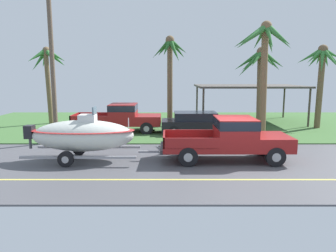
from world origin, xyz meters
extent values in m
cube|color=#4C4C51|center=(0.00, 0.00, -0.03)|extent=(36.00, 8.00, 0.06)
cube|color=#3D6633|center=(0.00, 11.00, 0.00)|extent=(36.00, 14.00, 0.11)
cube|color=#DBCC4C|center=(0.00, -1.80, 0.00)|extent=(34.20, 0.12, 0.01)
cube|color=maroon|center=(-0.45, 0.79, 0.63)|extent=(5.42, 2.03, 0.22)
cube|color=maroon|center=(1.50, 0.79, 0.93)|extent=(1.52, 2.03, 0.38)
cube|color=maroon|center=(-0.07, 0.79, 1.31)|extent=(1.63, 2.03, 1.14)
cube|color=black|center=(-0.07, 0.79, 1.65)|extent=(1.65, 2.05, 0.38)
cube|color=#621111|center=(-2.02, 0.79, 0.76)|extent=(2.28, 2.03, 0.04)
cube|color=maroon|center=(-2.02, 1.77, 0.96)|extent=(2.28, 0.08, 0.45)
cube|color=maroon|center=(-2.02, -0.18, 0.96)|extent=(2.28, 0.08, 0.45)
cube|color=maroon|center=(-3.12, 0.79, 0.96)|extent=(0.08, 2.03, 0.45)
cube|color=#333338|center=(-3.22, 0.79, 0.57)|extent=(0.12, 1.83, 0.16)
sphere|color=#B2B2B7|center=(-3.34, 0.79, 0.62)|extent=(0.10, 0.10, 0.10)
cylinder|color=black|center=(1.43, 1.69, 0.40)|extent=(0.80, 0.28, 0.80)
cylinder|color=#9E9EA3|center=(1.43, 1.69, 0.40)|extent=(0.36, 0.29, 0.36)
cylinder|color=black|center=(1.43, -0.11, 0.40)|extent=(0.80, 0.28, 0.80)
cylinder|color=#9E9EA3|center=(1.43, -0.11, 0.40)|extent=(0.36, 0.29, 0.36)
cylinder|color=black|center=(-2.14, 1.69, 0.40)|extent=(0.80, 0.28, 0.80)
cylinder|color=#9E9EA3|center=(-2.14, 1.69, 0.40)|extent=(0.36, 0.29, 0.36)
cylinder|color=black|center=(-2.14, -0.11, 0.40)|extent=(0.80, 0.28, 0.80)
cylinder|color=#9E9EA3|center=(-2.14, -0.11, 0.40)|extent=(0.36, 0.29, 0.36)
cube|color=gray|center=(-3.79, 0.79, 0.38)|extent=(0.90, 0.10, 0.08)
cube|color=gray|center=(-6.61, 1.72, 0.38)|extent=(4.74, 0.12, 0.10)
cube|color=gray|center=(-6.61, -0.14, 0.38)|extent=(4.74, 0.12, 0.10)
cylinder|color=black|center=(-7.09, 1.78, 0.32)|extent=(0.64, 0.22, 0.64)
cylinder|color=#9E9EA3|center=(-7.09, 1.78, 0.32)|extent=(0.29, 0.23, 0.29)
cylinder|color=black|center=(-7.09, -0.20, 0.32)|extent=(0.64, 0.22, 0.64)
cylinder|color=#9E9EA3|center=(-7.09, -0.20, 0.32)|extent=(0.29, 0.23, 0.29)
ellipsoid|color=silver|center=(-6.61, 0.79, 1.10)|extent=(4.37, 1.82, 1.34)
ellipsoid|color=#B22626|center=(-6.61, 0.79, 1.34)|extent=(4.46, 1.86, 0.12)
cube|color=silver|center=(-6.40, 0.79, 1.69)|extent=(0.70, 0.60, 0.65)
cube|color=slate|center=(-6.10, 0.79, 2.17)|extent=(0.06, 0.56, 0.36)
cube|color=black|center=(-8.92, 0.79, 1.27)|extent=(0.36, 0.44, 0.56)
cylinder|color=#4C4C51|center=(-8.92, 0.79, 0.90)|extent=(0.12, 0.12, 0.74)
cylinder|color=silver|center=(-4.65, 0.79, 1.62)|extent=(0.04, 0.04, 0.50)
cube|color=maroon|center=(-6.21, 7.57, 0.63)|extent=(5.58, 2.00, 0.22)
cube|color=maroon|center=(-4.20, 7.57, 0.93)|extent=(1.56, 2.00, 0.38)
cube|color=maroon|center=(-5.82, 7.57, 1.29)|extent=(1.68, 2.00, 1.10)
cube|color=black|center=(-5.82, 7.57, 1.61)|extent=(1.70, 2.02, 0.38)
cube|color=#621111|center=(-7.83, 7.57, 0.76)|extent=(2.35, 2.00, 0.04)
cube|color=maroon|center=(-7.83, 8.53, 0.96)|extent=(2.35, 0.08, 0.45)
cube|color=maroon|center=(-7.83, 6.61, 0.96)|extent=(2.35, 0.08, 0.45)
cube|color=maroon|center=(-8.96, 7.57, 0.96)|extent=(0.08, 2.00, 0.45)
cube|color=#333338|center=(-9.06, 7.57, 0.57)|extent=(0.12, 1.80, 0.16)
sphere|color=#B2B2B7|center=(-9.18, 7.57, 0.62)|extent=(0.10, 0.10, 0.10)
cylinder|color=black|center=(-4.28, 8.46, 0.40)|extent=(0.80, 0.28, 0.80)
cylinder|color=#9E9EA3|center=(-4.28, 8.46, 0.40)|extent=(0.36, 0.29, 0.36)
cylinder|color=black|center=(-4.28, 6.68, 0.40)|extent=(0.80, 0.28, 0.80)
cylinder|color=#9E9EA3|center=(-4.28, 6.68, 0.40)|extent=(0.36, 0.29, 0.36)
cylinder|color=black|center=(-7.95, 8.46, 0.40)|extent=(0.80, 0.28, 0.80)
cylinder|color=#9E9EA3|center=(-7.95, 8.46, 0.40)|extent=(0.36, 0.29, 0.36)
cylinder|color=black|center=(-7.95, 6.68, 0.40)|extent=(0.80, 0.28, 0.80)
cylinder|color=#9E9EA3|center=(-7.95, 6.68, 0.40)|extent=(0.36, 0.29, 0.36)
cube|color=black|center=(-1.01, 7.05, 0.53)|extent=(4.66, 1.87, 0.70)
cube|color=black|center=(-1.24, 7.05, 1.13)|extent=(2.61, 1.72, 0.50)
cylinder|color=black|center=(0.58, 7.89, 0.33)|extent=(0.66, 0.22, 0.66)
cylinder|color=#9E9EA3|center=(0.58, 7.89, 0.33)|extent=(0.30, 0.23, 0.30)
cylinder|color=black|center=(0.58, 6.20, 0.33)|extent=(0.66, 0.22, 0.66)
cylinder|color=#9E9EA3|center=(0.58, 6.20, 0.33)|extent=(0.30, 0.23, 0.30)
cylinder|color=black|center=(-2.59, 7.89, 0.33)|extent=(0.66, 0.22, 0.66)
cylinder|color=#9E9EA3|center=(-2.59, 7.89, 0.33)|extent=(0.30, 0.23, 0.30)
cylinder|color=black|center=(-2.59, 6.20, 0.33)|extent=(0.66, 0.22, 0.66)
cylinder|color=#9E9EA3|center=(-2.59, 6.20, 0.33)|extent=(0.30, 0.23, 0.30)
cylinder|color=#4C4238|center=(6.94, 14.38, 1.37)|extent=(0.14, 0.14, 2.74)
cylinder|color=#4C4238|center=(6.94, 9.47, 1.37)|extent=(0.14, 0.14, 2.74)
cylinder|color=#4C4238|center=(-0.48, 14.38, 1.37)|extent=(0.14, 0.14, 2.74)
cylinder|color=#4C4238|center=(-0.48, 9.47, 1.37)|extent=(0.14, 0.14, 2.74)
cube|color=#4C4742|center=(3.23, 11.93, 2.81)|extent=(7.92, 5.41, 0.14)
cylinder|color=brown|center=(2.94, 7.77, 2.56)|extent=(0.39, 0.79, 5.13)
cone|color=#2D6B2D|center=(3.53, 7.79, 4.55)|extent=(1.48, 0.45, 1.42)
cone|color=#2D6B2D|center=(3.41, 8.17, 4.72)|extent=(1.31, 1.19, 1.08)
cone|color=#2D6B2D|center=(3.08, 8.35, 4.46)|extent=(0.62, 1.46, 1.52)
cone|color=#2D6B2D|center=(2.49, 8.52, 4.52)|extent=(1.28, 1.84, 1.47)
cone|color=#2D6B2D|center=(2.14, 7.94, 4.55)|extent=(1.88, 0.75, 1.42)
cone|color=#2D6B2D|center=(2.20, 7.54, 4.36)|extent=(1.82, 0.86, 1.76)
cone|color=#2D6B2D|center=(2.51, 7.22, 4.65)|extent=(1.25, 1.45, 1.21)
cone|color=#2D6B2D|center=(3.14, 7.18, 4.65)|extent=(0.73, 1.43, 1.16)
cone|color=#2D6B2D|center=(3.45, 7.18, 4.62)|extent=(1.42, 1.56, 1.31)
sphere|color=brown|center=(2.94, 7.77, 5.11)|extent=(0.63, 0.63, 0.63)
cylinder|color=brown|center=(-2.82, 9.99, 3.03)|extent=(0.38, 0.80, 6.08)
cone|color=#286028|center=(-2.23, 9.97, 5.60)|extent=(1.39, 0.38, 1.18)
cone|color=#286028|center=(-2.27, 10.75, 5.50)|extent=(1.53, 1.92, 1.48)
cone|color=#286028|center=(-3.25, 10.80, 5.58)|extent=(1.34, 1.99, 1.35)
cone|color=#286028|center=(-3.43, 10.08, 5.45)|extent=(1.46, 0.49, 1.43)
cone|color=#286028|center=(-3.03, 9.61, 5.52)|extent=(0.89, 1.19, 1.33)
cone|color=#286028|center=(-2.51, 9.48, 5.31)|extent=(1.11, 1.50, 1.76)
sphere|color=brown|center=(-2.82, 9.99, 6.07)|extent=(0.60, 0.60, 0.60)
cylinder|color=brown|center=(2.45, 5.39, 3.16)|extent=(0.37, 0.72, 6.33)
cone|color=#387A38|center=(3.13, 5.28, 5.71)|extent=(1.62, 0.56, 1.45)
cone|color=#387A38|center=(2.79, 5.85, 5.63)|extent=(1.22, 1.44, 1.65)
cone|color=#387A38|center=(2.32, 6.15, 5.76)|extent=(0.57, 1.74, 1.36)
cone|color=#387A38|center=(1.68, 5.94, 5.80)|extent=(1.89, 1.49, 1.35)
cone|color=#387A38|center=(1.62, 5.28, 5.71)|extent=(1.95, 0.65, 1.55)
cone|color=#387A38|center=(1.72, 4.89, 5.86)|extent=(1.78, 1.37, 1.23)
cone|color=#387A38|center=(2.49, 4.86, 5.70)|extent=(0.43, 1.33, 1.45)
cone|color=#387A38|center=(2.99, 4.99, 5.78)|extent=(1.57, 1.32, 1.42)
sphere|color=brown|center=(2.45, 5.39, 6.32)|extent=(0.60, 0.60, 0.60)
cylinder|color=brown|center=(-11.77, 10.91, 2.71)|extent=(0.34, 0.66, 5.43)
cone|color=#2D6B2D|center=(-11.14, 10.99, 5.04)|extent=(1.51, 0.57, 1.10)
cone|color=#2D6B2D|center=(-11.32, 11.55, 4.88)|extent=(1.38, 1.72, 1.44)
cone|color=#2D6B2D|center=(-12.15, 11.45, 4.82)|extent=(1.15, 1.45, 1.45)
cone|color=#2D6B2D|center=(-12.35, 10.97, 4.71)|extent=(1.45, 0.48, 1.65)
cone|color=#2D6B2D|center=(-12.22, 10.35, 5.01)|extent=(1.34, 1.53, 1.17)
cone|color=#2D6B2D|center=(-11.28, 10.32, 4.99)|extent=(1.33, 1.52, 1.16)
sphere|color=brown|center=(-11.77, 10.91, 5.42)|extent=(0.54, 0.54, 0.54)
cylinder|color=brown|center=(7.38, 9.03, 2.68)|extent=(0.40, 0.49, 5.36)
cone|color=#387A38|center=(8.08, 9.11, 4.77)|extent=(1.69, 0.60, 1.49)
cone|color=#387A38|center=(7.81, 9.46, 4.79)|extent=(1.31, 1.32, 1.42)
cone|color=#387A38|center=(7.54, 9.78, 4.87)|extent=(0.70, 1.77, 1.29)
cone|color=#387A38|center=(7.09, 9.40, 4.79)|extent=(1.05, 1.19, 1.38)
cone|color=#387A38|center=(6.61, 9.18, 4.91)|extent=(1.79, 0.68, 1.21)
cone|color=#387A38|center=(6.74, 8.71, 4.90)|extent=(1.56, 0.97, 1.17)
cone|color=#387A38|center=(7.12, 8.48, 4.60)|extent=(0.97, 1.51, 1.74)
cone|color=#387A38|center=(7.62, 8.23, 4.66)|extent=(0.85, 1.89, 1.64)
cone|color=#387A38|center=(7.90, 8.68, 4.99)|extent=(1.33, 1.03, 0.99)
sphere|color=brown|center=(7.38, 9.03, 5.36)|extent=(0.63, 0.63, 0.63)
cylinder|color=brown|center=(-9.09, 4.48, 4.18)|extent=(0.24, 0.24, 8.37)
camera|label=1|loc=(-2.95, -12.68, 3.72)|focal=34.00mm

